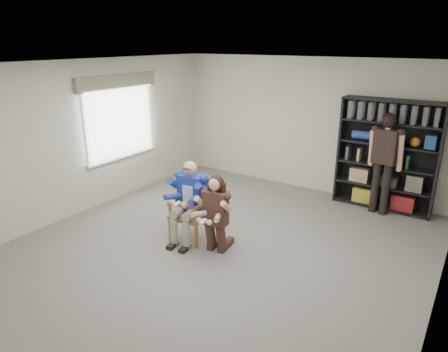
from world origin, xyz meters
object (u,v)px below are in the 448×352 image
Objects in this scene: bookshelf at (387,156)px; standing_man at (383,165)px; seated_man at (189,201)px; kneeling_woman at (215,216)px; armchair at (190,210)px.

bookshelf reaches higher than standing_man.
bookshelf is at bearing 46.13° from seated_man.
seated_man is 1.09× the size of kneeling_woman.
bookshelf reaches higher than kneeling_woman.
standing_man reaches higher than kneeling_woman.
standing_man reaches higher than armchair.
armchair is 3.65m from standing_man.
armchair is 0.55× the size of standing_man.
bookshelf reaches higher than seated_man.
seated_man is 0.64× the size of bookshelf.
kneeling_woman is at bearing -117.85° from bookshelf.
bookshelf is 1.11× the size of standing_man.
bookshelf is 0.32m from standing_man.
standing_man is (1.72, 2.92, 0.33)m from kneeling_woman.
seated_man is (0.00, 0.00, 0.15)m from armchair.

